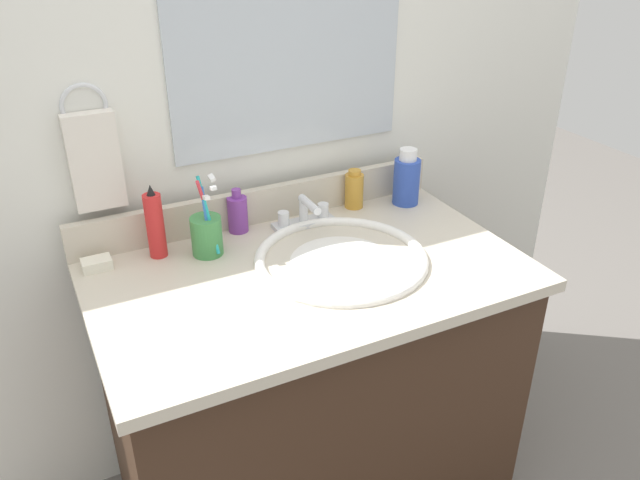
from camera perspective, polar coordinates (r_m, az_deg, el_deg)
name	(u,v)px	position (r m, az deg, el deg)	size (l,w,h in m)	color
vanity_cabinet	(311,400)	(1.66, -0.79, -14.03)	(0.92, 0.53, 0.70)	#382316
countertop	(310,275)	(1.44, -0.88, -3.16)	(0.96, 0.58, 0.03)	beige
backsplash	(262,205)	(1.63, -5.15, 3.16)	(0.96, 0.02, 0.09)	beige
back_wall	(256,238)	(1.74, -5.74, 0.15)	(2.06, 0.04, 1.30)	silver
mirror_panel	(288,34)	(1.58, -2.85, 17.86)	(0.60, 0.01, 0.56)	#B2BCC6
towel_ring	(84,106)	(1.48, -20.24, 11.13)	(0.10, 0.10, 0.01)	silver
hand_towel	(95,161)	(1.50, -19.39, 6.61)	(0.11, 0.04, 0.22)	silver
sink_basin	(341,272)	(1.48, 1.87, -2.82)	(0.40, 0.40, 0.11)	white
faucet	(305,216)	(1.61, -1.38, 2.15)	(0.16, 0.10, 0.08)	silver
bottle_spray_red	(155,225)	(1.50, -14.45, 1.33)	(0.04, 0.04, 0.18)	red
bottle_shampoo_blue	(407,179)	(1.73, 7.70, 5.39)	(0.07, 0.07, 0.15)	#2D4CB2
bottle_oil_amber	(354,190)	(1.70, 3.05, 4.48)	(0.05, 0.05, 0.11)	gold
bottle_cream_purple	(238,213)	(1.59, -7.34, 2.37)	(0.05, 0.05, 0.11)	#7A3899
cup_green	(207,234)	(1.49, -10.03, 0.53)	(0.08, 0.09, 0.19)	#3F8C47
soap_bar	(97,264)	(1.51, -19.23, -2.02)	(0.06, 0.04, 0.02)	white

